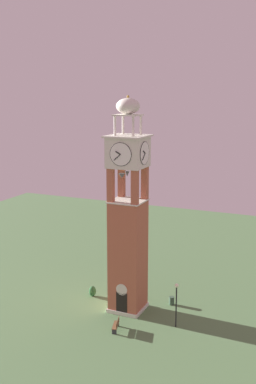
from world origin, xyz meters
TOP-DOWN VIEW (x-y plane):
  - ground at (0.00, 0.00)m, footprint 80.00×80.00m
  - clock_tower at (-0.00, -0.00)m, footprint 3.50×3.50m
  - park_bench at (0.71, -4.14)m, footprint 0.87×1.66m
  - lamp_post at (5.25, -1.46)m, footprint 0.36×0.36m
  - trash_bin at (3.49, 2.60)m, footprint 0.52×0.52m
  - shrub_near_entry at (-4.46, 1.22)m, footprint 0.71×0.71m

SIDE VIEW (x-z plane):
  - ground at x=0.00m, z-range 0.00..0.00m
  - trash_bin at x=3.49m, z-range 0.00..0.80m
  - park_bench at x=0.71m, z-range 0.01..0.96m
  - shrub_near_entry at x=-4.46m, z-range 0.00..1.06m
  - lamp_post at x=5.25m, z-range 0.77..4.80m
  - clock_tower at x=0.00m, z-range -1.67..18.35m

